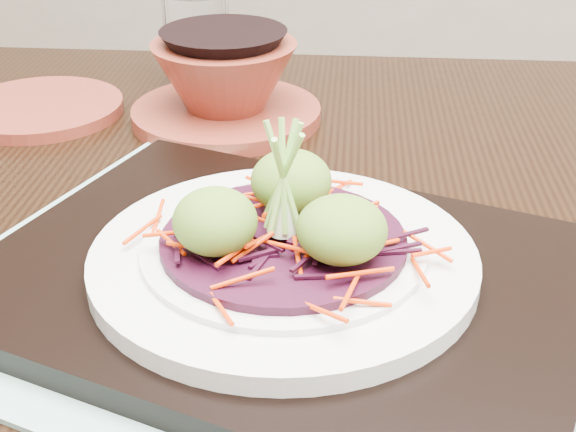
# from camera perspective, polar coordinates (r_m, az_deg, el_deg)

# --- Properties ---
(dining_table) EXTENTS (1.30, 0.90, 0.78)m
(dining_table) POSITION_cam_1_polar(r_m,az_deg,el_deg) (0.61, -1.04, -10.01)
(dining_table) COLOR black
(dining_table) RESTS_ON ground
(placemat) EXTENTS (0.48, 0.43, 0.00)m
(placemat) POSITION_cam_1_polar(r_m,az_deg,el_deg) (0.49, -0.32, -5.48)
(placemat) COLOR #87AF9E
(placemat) RESTS_ON dining_table
(serving_tray) EXTENTS (0.42, 0.36, 0.02)m
(serving_tray) POSITION_cam_1_polar(r_m,az_deg,el_deg) (0.48, -0.32, -4.53)
(serving_tray) COLOR black
(serving_tray) RESTS_ON placemat
(white_plate) EXTENTS (0.23, 0.23, 0.02)m
(white_plate) POSITION_cam_1_polar(r_m,az_deg,el_deg) (0.48, -0.33, -2.95)
(white_plate) COLOR silver
(white_plate) RESTS_ON serving_tray
(cabbage_bed) EXTENTS (0.15, 0.15, 0.01)m
(cabbage_bed) POSITION_cam_1_polar(r_m,az_deg,el_deg) (0.47, -0.33, -1.74)
(cabbage_bed) COLOR #320A1D
(cabbage_bed) RESTS_ON white_plate
(carrot_julienne) EXTENTS (0.18, 0.18, 0.01)m
(carrot_julienne) POSITION_cam_1_polar(r_m,az_deg,el_deg) (0.47, -0.33, -0.99)
(carrot_julienne) COLOR red
(carrot_julienne) RESTS_ON cabbage_bed
(guacamole_scoops) EXTENTS (0.13, 0.11, 0.04)m
(guacamole_scoops) POSITION_cam_1_polar(r_m,az_deg,el_deg) (0.46, -0.35, 0.42)
(guacamole_scoops) COLOR #537A24
(guacamole_scoops) RESTS_ON cabbage_bed
(scallion_garnish) EXTENTS (0.05, 0.05, 0.08)m
(scallion_garnish) POSITION_cam_1_polar(r_m,az_deg,el_deg) (0.45, -0.34, 2.42)
(scallion_garnish) COLOR #88C64F
(scallion_garnish) RESTS_ON cabbage_bed
(terracotta_side_plate) EXTENTS (0.17, 0.17, 0.01)m
(terracotta_side_plate) POSITION_cam_1_polar(r_m,az_deg,el_deg) (0.79, -17.22, 7.33)
(terracotta_side_plate) COLOR maroon
(terracotta_side_plate) RESTS_ON dining_table
(water_glass) EXTENTS (0.08, 0.08, 0.09)m
(water_glass) POSITION_cam_1_polar(r_m,az_deg,el_deg) (0.83, -6.48, 12.29)
(water_glass) COLOR white
(water_glass) RESTS_ON dining_table
(terracotta_bowl_set) EXTENTS (0.22, 0.22, 0.07)m
(terracotta_bowl_set) POSITION_cam_1_polar(r_m,az_deg,el_deg) (0.73, -4.48, 9.17)
(terracotta_bowl_set) COLOR maroon
(terracotta_bowl_set) RESTS_ON dining_table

